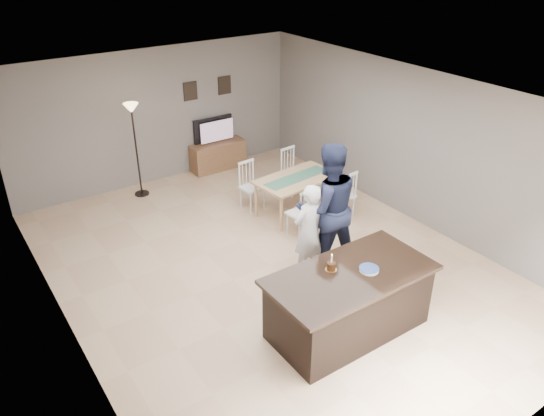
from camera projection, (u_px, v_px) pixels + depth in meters
floor at (270, 266)px, 8.32m from camera, size 8.00×8.00×0.00m
room_shell at (270, 168)px, 7.53m from camera, size 8.00×8.00×8.00m
kitchen_island at (349, 301)px, 6.79m from camera, size 2.15×1.10×0.90m
tv_console at (218, 156)px, 11.52m from camera, size 1.20×0.40×0.60m
television at (215, 130)px, 11.31m from camera, size 0.91×0.12×0.53m
tv_screen_glow at (217, 131)px, 11.25m from camera, size 0.78×0.00×0.78m
picture_frames at (208, 88)px, 10.96m from camera, size 1.10×0.02×0.38m
doorway at (133, 379)px, 4.56m from camera, size 0.00×2.10×2.65m
woman at (309, 231)px, 7.78m from camera, size 0.56×0.39×1.50m
man at (327, 207)px, 7.88m from camera, size 1.15×1.00×2.03m
birthday_cake at (331, 266)px, 6.62m from camera, size 0.15×0.15×0.23m
plate_stack at (369, 269)px, 6.62m from camera, size 0.25×0.25×0.04m
dining_table at (297, 184)px, 9.61m from camera, size 1.59×1.82×0.91m
floor_lamp at (133, 125)px, 9.86m from camera, size 0.28×0.28×1.85m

